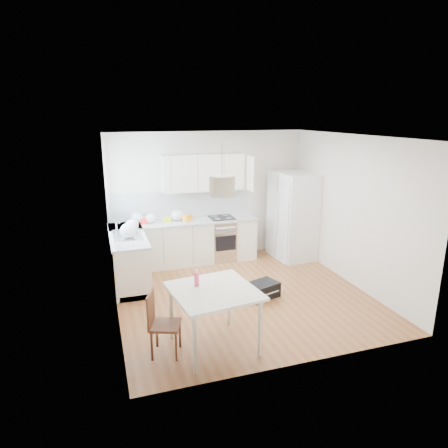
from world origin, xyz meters
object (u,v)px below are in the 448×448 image
object	(u,v)px
refrigerator	(294,216)
dining_table	(214,296)
gym_bag	(262,290)
dining_chair	(166,324)

from	to	relation	value
refrigerator	dining_table	world-z (taller)	refrigerator
refrigerator	gym_bag	xyz separation A→B (m)	(-1.43, -1.64, -0.80)
refrigerator	dining_table	xyz separation A→B (m)	(-2.64, -2.84, -0.19)
dining_table	dining_chair	bearing A→B (deg)	169.26
dining_chair	gym_bag	world-z (taller)	dining_chair
dining_chair	refrigerator	bearing A→B (deg)	60.58
refrigerator	dining_chair	distance (m)	4.34
dining_table	dining_chair	size ratio (longest dim) A/B	1.37
refrigerator	dining_chair	world-z (taller)	refrigerator
dining_table	gym_bag	world-z (taller)	dining_table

